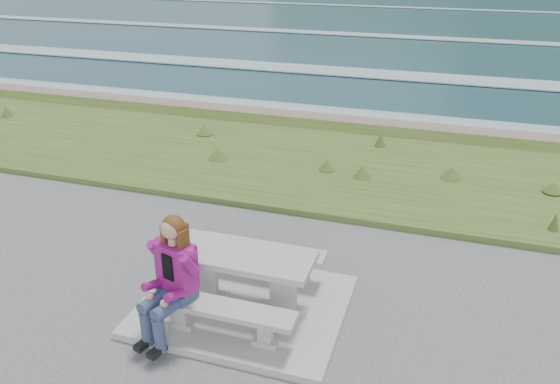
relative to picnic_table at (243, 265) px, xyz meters
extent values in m
cube|color=#B0AFAB|center=(0.00, 0.00, -0.63)|extent=(2.60, 2.10, 0.10)
cube|color=#B0AFAB|center=(-0.54, 0.00, -0.54)|extent=(0.62, 0.12, 0.08)
cube|color=#B0AFAB|center=(-0.54, 0.00, -0.25)|extent=(0.34, 0.09, 0.51)
cube|color=#B0AFAB|center=(-0.54, 0.00, 0.05)|extent=(0.62, 0.12, 0.08)
cube|color=#B0AFAB|center=(0.54, 0.00, -0.54)|extent=(0.62, 0.12, 0.08)
cube|color=#B0AFAB|center=(0.54, 0.00, -0.25)|extent=(0.34, 0.09, 0.51)
cube|color=#B0AFAB|center=(0.54, 0.00, 0.05)|extent=(0.62, 0.12, 0.08)
cube|color=#B0AFAB|center=(0.00, 0.00, 0.13)|extent=(1.80, 0.75, 0.08)
cube|color=#B0AFAB|center=(-0.54, -0.70, -0.54)|extent=(0.30, 0.12, 0.08)
cube|color=#B0AFAB|center=(-0.54, -0.70, -0.39)|extent=(0.17, 0.09, 0.22)
cube|color=#B0AFAB|center=(-0.54, -0.70, -0.24)|extent=(0.30, 0.12, 0.08)
cube|color=#B0AFAB|center=(0.54, -0.70, -0.54)|extent=(0.30, 0.12, 0.08)
cube|color=#B0AFAB|center=(0.54, -0.70, -0.39)|extent=(0.17, 0.09, 0.22)
cube|color=#B0AFAB|center=(0.54, -0.70, -0.24)|extent=(0.30, 0.12, 0.08)
cube|color=#B0AFAB|center=(0.00, -0.70, -0.17)|extent=(1.80, 0.35, 0.07)
cube|color=#B0AFAB|center=(-0.54, 0.70, -0.54)|extent=(0.30, 0.12, 0.08)
cube|color=#B0AFAB|center=(-0.54, 0.70, -0.39)|extent=(0.17, 0.09, 0.22)
cube|color=#B0AFAB|center=(-0.54, 0.70, -0.24)|extent=(0.30, 0.12, 0.08)
cube|color=#B0AFAB|center=(0.54, 0.70, -0.54)|extent=(0.30, 0.12, 0.08)
cube|color=#B0AFAB|center=(0.54, 0.70, -0.39)|extent=(0.17, 0.09, 0.22)
cube|color=#B0AFAB|center=(0.54, 0.70, -0.24)|extent=(0.30, 0.12, 0.08)
cube|color=#B0AFAB|center=(0.00, 0.70, -0.17)|extent=(1.80, 0.35, 0.07)
cube|color=#354B1C|center=(0.00, 5.00, -0.68)|extent=(160.00, 4.50, 0.22)
cube|color=#6A5F4F|center=(0.00, 7.90, -0.68)|extent=(160.00, 0.80, 2.20)
cube|color=silver|center=(0.00, 14.00, -2.42)|extent=(220.00, 3.00, 0.06)
cube|color=silver|center=(0.00, 22.00, -2.42)|extent=(220.00, 2.00, 0.06)
cube|color=silver|center=(0.00, 34.00, -2.42)|extent=(220.00, 1.40, 0.06)
cube|color=silver|center=(0.00, 52.00, -2.42)|extent=(220.00, 1.00, 0.06)
cube|color=navy|center=(-0.62, -0.93, -0.29)|extent=(0.62, 0.86, 0.58)
cube|color=#8E1371|center=(-0.54, -0.68, 0.29)|extent=(0.51, 0.38, 0.58)
sphere|color=tan|center=(-0.55, -0.70, 0.79)|extent=(0.25, 0.25, 0.25)
sphere|color=#502C12|center=(-0.54, -0.67, 0.80)|extent=(0.27, 0.27, 0.27)
camera|label=1|loc=(2.24, -5.40, 3.72)|focal=35.00mm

